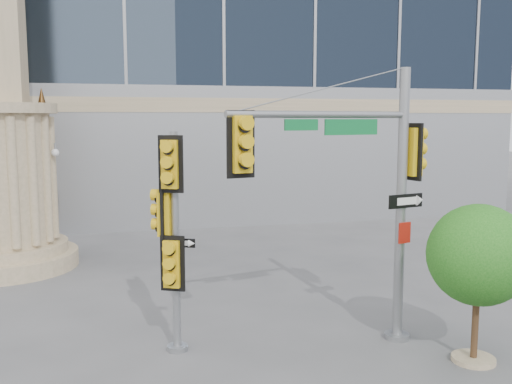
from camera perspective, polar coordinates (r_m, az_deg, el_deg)
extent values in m
plane|color=#545456|center=(11.17, 1.00, -17.18)|extent=(120.00, 120.00, 0.00)
cylinder|color=#9B8C69|center=(19.59, -23.78, -6.23)|extent=(4.40, 4.40, 0.50)
cylinder|color=#9B8C69|center=(19.50, -23.84, -5.09)|extent=(3.80, 3.80, 0.30)
cylinder|color=#9B8C69|center=(19.18, -24.18, 1.20)|extent=(3.00, 3.00, 4.00)
cone|color=#472D14|center=(18.92, -20.66, 9.04)|extent=(0.24, 0.24, 0.50)
cylinder|color=slate|center=(12.84, 13.89, -13.78)|extent=(0.53, 0.53, 0.11)
cylinder|color=slate|center=(12.13, 14.30, -1.46)|extent=(0.21, 0.21, 5.66)
cylinder|color=slate|center=(10.77, 6.66, 7.71)|extent=(3.89, 1.03, 0.13)
cube|color=#0C6C31|center=(11.14, 9.53, 6.43)|extent=(1.20, 0.32, 0.30)
cube|color=gold|center=(9.93, -1.55, 4.79)|extent=(0.57, 0.38, 1.18)
cube|color=gold|center=(12.19, 15.39, 3.90)|extent=(0.38, 0.57, 1.18)
cube|color=black|center=(12.01, 14.74, -0.88)|extent=(0.85, 0.23, 0.28)
cube|color=#A81A0F|center=(12.12, 14.63, -3.97)|extent=(0.30, 0.10, 0.43)
cylinder|color=slate|center=(12.01, -7.86, -15.16)|extent=(0.42, 0.42, 0.11)
cylinder|color=slate|center=(11.37, -8.05, -5.12)|extent=(0.16, 0.16, 4.40)
cube|color=gold|center=(10.95, -8.52, 2.77)|extent=(0.54, 0.43, 1.10)
cube|color=gold|center=(11.32, -9.03, -2.03)|extent=(0.43, 0.54, 1.10)
cube|color=gold|center=(11.27, -8.33, -7.07)|extent=(0.54, 0.43, 1.10)
cube|color=black|center=(11.21, -7.45, -5.06)|extent=(0.51, 0.25, 0.18)
cylinder|color=#9B8C69|center=(12.16, 20.91, -15.35)|extent=(0.82, 0.82, 0.09)
cylinder|color=#382314|center=(11.89, 21.09, -11.88)|extent=(0.13, 0.13, 1.64)
sphere|color=#176016|center=(11.54, 21.38, -5.86)|extent=(1.92, 1.92, 1.92)
sphere|color=#176016|center=(12.02, 22.29, -6.73)|extent=(1.19, 1.19, 1.19)
sphere|color=#176016|center=(11.23, 20.67, -7.39)|extent=(1.01, 1.01, 1.01)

